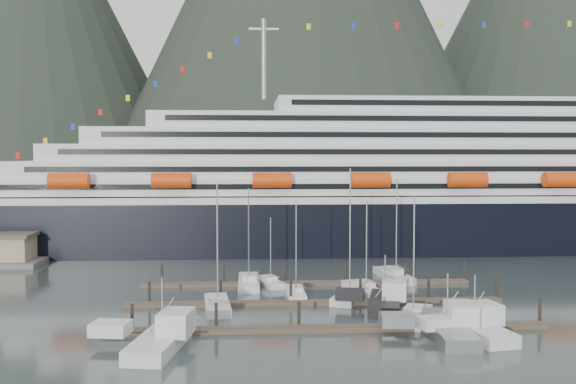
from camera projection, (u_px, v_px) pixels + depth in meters
name	position (u px, v px, depth m)	size (l,w,h in m)	color
ground	(358.00, 309.00, 82.85)	(1600.00, 1600.00, 0.00)	#3F4B49
mountains	(312.00, 10.00, 664.02)	(870.00, 440.00, 420.00)	black
cruise_ship	(458.00, 189.00, 138.86)	(210.00, 30.40, 50.30)	black
dock_near	(328.00, 328.00, 72.61)	(48.18, 2.28, 3.20)	#3F3328
dock_mid	(316.00, 302.00, 85.56)	(48.18, 2.28, 3.20)	#3F3328
dock_far	(306.00, 283.00, 98.52)	(48.18, 2.28, 3.20)	#3F3328
sailboat_a	(217.00, 306.00, 82.70)	(3.76, 10.31, 16.19)	silver
sailboat_b	(296.00, 293.00, 90.34)	(2.35, 9.01, 13.88)	silver
sailboat_c	(363.00, 290.00, 92.60)	(4.90, 10.44, 13.36)	silver
sailboat_d	(352.00, 295.00, 89.35)	(7.34, 12.21, 17.79)	silver
sailboat_e	(249.00, 283.00, 97.50)	(2.99, 11.40, 14.79)	silver
sailboat_f	(269.00, 283.00, 98.25)	(4.72, 8.22, 10.35)	silver
sailboat_g	(393.00, 276.00, 103.31)	(4.26, 12.08, 15.97)	silver
sailboat_h	(415.00, 317.00, 76.93)	(6.38, 9.96, 14.87)	silver
trawler_a	(161.00, 337.00, 66.47)	(10.45, 14.35, 7.67)	silver
trawler_c	(446.00, 326.00, 70.84)	(10.06, 14.25, 7.17)	#919497
trawler_d	(473.00, 327.00, 70.83)	(9.16, 12.26, 7.03)	silver
trawler_e	(384.00, 301.00, 82.99)	(9.30, 11.89, 7.38)	black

